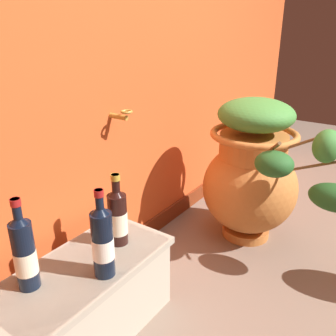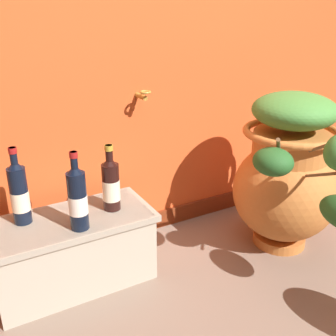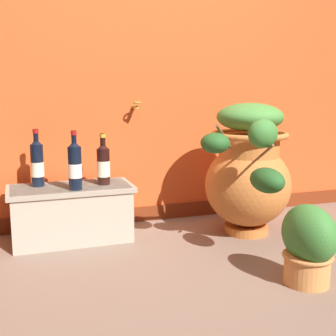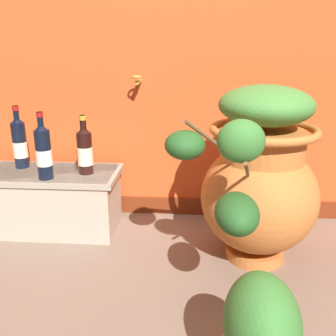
% 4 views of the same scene
% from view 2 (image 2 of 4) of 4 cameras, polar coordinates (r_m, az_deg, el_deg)
% --- Properties ---
extents(terracotta_urn, '(0.69, 0.86, 0.83)m').
position_cam_2_polar(terracotta_urn, '(2.09, 17.01, -1.03)').
color(terracotta_urn, '#C17033').
rests_on(terracotta_urn, ground_plane).
extents(stone_ledge, '(0.73, 0.35, 0.34)m').
position_cam_2_polar(stone_ledge, '(1.88, -13.66, -11.23)').
color(stone_ledge, '#B2A893').
rests_on(stone_ledge, ground_plane).
extents(wine_bottle_left, '(0.08, 0.08, 0.34)m').
position_cam_2_polar(wine_bottle_left, '(1.77, -20.79, -3.28)').
color(wine_bottle_left, black).
rests_on(wine_bottle_left, stone_ledge).
extents(wine_bottle_middle, '(0.08, 0.08, 0.34)m').
position_cam_2_polar(wine_bottle_middle, '(1.65, -12.99, -4.11)').
color(wine_bottle_middle, black).
rests_on(wine_bottle_middle, stone_ledge).
extents(wine_bottle_right, '(0.08, 0.08, 0.31)m').
position_cam_2_polar(wine_bottle_right, '(1.79, -8.29, -2.18)').
color(wine_bottle_right, black).
rests_on(wine_bottle_right, stone_ledge).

